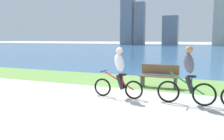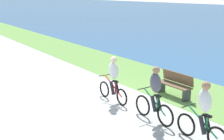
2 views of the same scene
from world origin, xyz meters
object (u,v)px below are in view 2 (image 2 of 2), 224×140
bench_near_path (175,84)px  cyclist_trailing (155,95)px  cyclist_lead (113,79)px  cyclist_distant_rear (204,113)px

bench_near_path → cyclist_trailing: bearing=-59.4°
cyclist_lead → cyclist_trailing: size_ratio=0.99×
cyclist_distant_rear → bench_near_path: (-3.05, 2.14, -0.38)m
cyclist_trailing → bench_near_path: cyclist_trailing is taller
cyclist_trailing → cyclist_distant_rear: size_ratio=1.02×
cyclist_trailing → cyclist_distant_rear: cyclist_trailing is taller
cyclist_trailing → cyclist_distant_rear: (1.75, 0.06, -0.01)m
cyclist_trailing → bench_near_path: bearing=120.6°
cyclist_lead → bench_near_path: size_ratio=1.13×
cyclist_lead → cyclist_trailing: 2.13m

